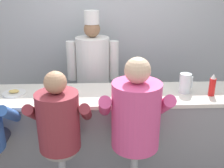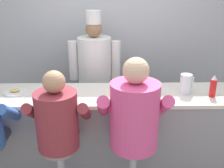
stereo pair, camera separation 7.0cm
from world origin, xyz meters
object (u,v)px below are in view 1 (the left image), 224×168
hot_sauce_bottle_orange (159,88)px  coffee_mug_tan (51,97)px  coffee_mug_white (132,88)px  diner_seated_pink (135,117)px  ketchup_bottle_red (212,85)px  water_pitcher_clear (185,83)px  cereal_bowl (65,90)px  breakfast_plate (14,93)px  cook_in_whites_near (93,71)px  diner_seated_maroon (59,124)px

hot_sauce_bottle_orange → coffee_mug_tan: bearing=-174.6°
coffee_mug_white → diner_seated_pink: diner_seated_pink is taller
diner_seated_pink → ketchup_bottle_red: bearing=25.6°
water_pitcher_clear → coffee_mug_tan: water_pitcher_clear is taller
cereal_bowl → diner_seated_pink: size_ratio=0.10×
diner_seated_pink → water_pitcher_clear: bearing=40.1°
hot_sauce_bottle_orange → water_pitcher_clear: water_pitcher_clear is taller
hot_sauce_bottle_orange → water_pitcher_clear: 0.30m
breakfast_plate → cook_in_whites_near: bearing=44.2°
coffee_mug_white → diner_seated_maroon: size_ratio=0.09×
cereal_bowl → coffee_mug_tan: size_ratio=1.08×
diner_seated_pink → cereal_bowl: bearing=140.7°
coffee_mug_white → coffee_mug_tan: size_ratio=0.93×
cereal_bowl → diner_seated_pink: bearing=-39.3°
cereal_bowl → cook_in_whites_near: bearing=69.8°
ketchup_bottle_red → coffee_mug_tan: bearing=-177.7°
water_pitcher_clear → coffee_mug_white: water_pitcher_clear is taller
breakfast_plate → coffee_mug_white: 1.28m
diner_seated_pink → coffee_mug_tan: bearing=156.8°
coffee_mug_tan → diner_seated_pink: bearing=-23.2°
water_pitcher_clear → breakfast_plate: water_pitcher_clear is taller
breakfast_plate → hot_sauce_bottle_orange: bearing=-3.2°
hot_sauce_bottle_orange → water_pitcher_clear: (0.30, 0.05, 0.03)m
breakfast_plate → cereal_bowl: bearing=3.7°
ketchup_bottle_red → cereal_bowl: bearing=174.1°
cereal_bowl → cook_in_whites_near: (0.28, 0.77, -0.04)m
diner_seated_pink → cook_in_whites_near: (-0.42, 1.35, 0.01)m
coffee_mug_white → diner_seated_pink: bearing=-93.3°
cook_in_whites_near → water_pitcher_clear: bearing=-39.5°
water_pitcher_clear → cereal_bowl: bearing=177.0°
breakfast_plate → cereal_bowl: 0.55m
ketchup_bottle_red → diner_seated_maroon: (-1.55, -0.42, -0.19)m
breakfast_plate → coffee_mug_tan: coffee_mug_tan is taller
hot_sauce_bottle_orange → diner_seated_pink: (-0.31, -0.45, -0.10)m
coffee_mug_tan → cook_in_whites_near: size_ratio=0.08×
breakfast_plate → diner_seated_pink: diner_seated_pink is taller
cereal_bowl → coffee_mug_tan: bearing=-116.0°
ketchup_bottle_red → breakfast_plate: size_ratio=0.98×
ketchup_bottle_red → cook_in_whites_near: cook_in_whites_near is taller
cereal_bowl → coffee_mug_tan: (-0.11, -0.23, 0.02)m
coffee_mug_white → coffee_mug_tan: 0.87m
water_pitcher_clear → cereal_bowl: water_pitcher_clear is taller
diner_seated_maroon → coffee_mug_tan: bearing=109.2°
breakfast_plate → coffee_mug_tan: size_ratio=1.72×
water_pitcher_clear → cook_in_whites_near: size_ratio=0.12×
coffee_mug_white → ketchup_bottle_red: bearing=-10.3°
hot_sauce_bottle_orange → cereal_bowl: 1.02m
hot_sauce_bottle_orange → coffee_mug_white: hot_sauce_bottle_orange is taller
ketchup_bottle_red → hot_sauce_bottle_orange: size_ratio=1.53×
ketchup_bottle_red → water_pitcher_clear: size_ratio=1.12×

